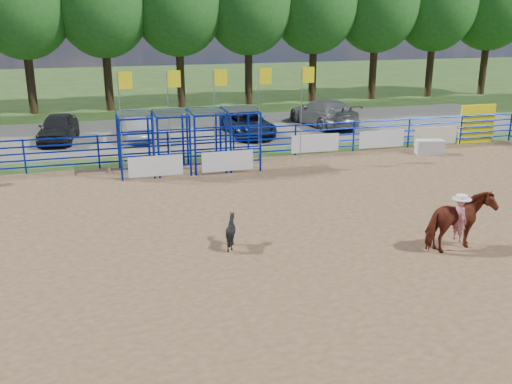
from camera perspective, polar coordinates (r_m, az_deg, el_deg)
The scene contains 12 objects.
ground at distance 17.32m, azimuth 5.57°, elevation -4.67°, with size 120.00×120.00×0.00m, color #3B5923.
arena_dirt at distance 17.32m, azimuth 5.57°, elevation -4.64°, with size 30.00×20.00×0.02m, color olive.
gravel_strip at distance 33.10m, azimuth -5.09°, elevation 6.12°, with size 40.00×10.00×0.01m, color #65645A.
announcer_table at distance 28.57m, azimuth 16.97°, elevation 4.32°, with size 1.29×0.60×0.69m, color silver.
horse_and_rider at distance 17.06m, azimuth 19.67°, elevation -2.69°, with size 2.16×1.29×2.28m.
calf at distance 16.52m, azimuth -2.52°, elevation -3.93°, with size 0.74×0.84×0.92m, color black.
car_a at distance 31.78m, azimuth -19.18°, elevation 6.09°, with size 1.72×4.27×1.46m, color black.
car_b at distance 31.30m, azimuth -11.80°, elevation 6.37°, with size 1.37×3.92×1.29m, color gray.
car_c at distance 31.51m, azimuth -0.78°, elevation 6.81°, with size 2.14×4.64×1.29m, color black.
car_d at distance 34.49m, azimuth 6.75°, elevation 7.89°, with size 2.23×5.49×1.59m, color #5E5E60.
perimeter_fence at distance 17.05m, azimuth 5.64°, elevation -2.34°, with size 30.10×20.10×1.50m.
chute_assembly at distance 24.66m, azimuth -5.94°, elevation 5.12°, with size 19.32×2.41×4.20m.
Camera 1 is at (-5.93, -14.91, 6.53)m, focal length 40.00 mm.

